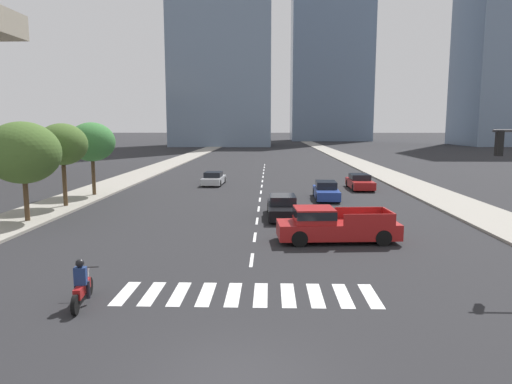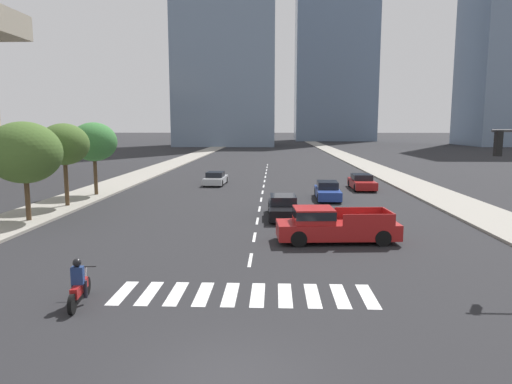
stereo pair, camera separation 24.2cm
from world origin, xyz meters
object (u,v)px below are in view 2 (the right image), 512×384
Objects in this scene: sedan_blue_0 at (327,191)px; street_tree_second at (64,145)px; street_tree_nearest at (24,153)px; pickup_truck at (331,225)px; sedan_black_2 at (283,207)px; street_tree_third at (94,142)px; sedan_red_3 at (362,182)px; sedan_silver_1 at (216,179)px; motorcycle_trailing at (79,286)px.

street_tree_second is at bearing -74.95° from sedan_blue_0.
street_tree_nearest is at bearing -90.00° from street_tree_second.
street_tree_second is (-16.85, 8.89, 3.48)m from pickup_truck.
street_tree_nearest is (-14.67, -2.15, 3.41)m from sedan_black_2.
street_tree_third is at bearing -120.17° from sedan_black_2.
sedan_silver_1 is at bearing -100.76° from sedan_red_3.
pickup_truck is 22.22m from street_tree_third.
street_tree_second is 0.98× the size of street_tree_third.
street_tree_nearest reaches higher than sedan_blue_0.
sedan_red_3 is at bearing 34.91° from street_tree_nearest.
sedan_blue_0 is 18.56m from street_tree_third.
sedan_red_3 is at bearing -34.43° from motorcycle_trailing.
sedan_blue_0 is at bearing -32.84° from motorcycle_trailing.
sedan_blue_0 is at bearing 152.84° from sedan_black_2.
pickup_truck is at bearing -39.84° from street_tree_third.
pickup_truck is 1.25× the size of sedan_red_3.
street_tree_second reaches higher than sedan_blue_0.
pickup_truck is 1.05× the size of street_tree_second.
pickup_truck is 1.04× the size of street_tree_nearest.
sedan_blue_0 is 0.99× the size of sedan_black_2.
motorcycle_trailing is at bearing -178.32° from sedan_silver_1.
sedan_silver_1 is at bearing 56.13° from street_tree_second.
street_tree_second is (-0.00, 5.02, 0.27)m from street_tree_nearest.
street_tree_nearest is (-21.86, -15.25, 3.42)m from sedan_red_3.
street_tree_nearest is 10.20m from street_tree_third.
sedan_silver_1 is at bearing -129.63° from sedan_blue_0.
pickup_truck reaches higher than sedan_silver_1.
sedan_red_3 is 0.83× the size of street_tree_third.
pickup_truck reaches higher than motorcycle_trailing.
sedan_blue_0 is 8.07m from sedan_black_2.
street_tree_nearest reaches higher than street_tree_second.
pickup_truck is at bearing 18.50° from sedan_black_2.
street_tree_second reaches higher than motorcycle_trailing.
sedan_red_3 is 26.88m from street_tree_nearest.
sedan_silver_1 is (-8.28, 21.66, -0.23)m from pickup_truck.
sedan_black_2 is at bearing -11.09° from street_tree_second.
motorcycle_trailing is at bearing -26.73° from sedan_red_3.
sedan_red_3 is at bearing 25.08° from street_tree_second.
sedan_silver_1 is 15.82m from street_tree_second.
sedan_red_3 is at bearing -108.78° from pickup_truck.
motorcycle_trailing is 0.46× the size of sedan_black_2.
sedan_silver_1 is 20.05m from street_tree_nearest.
street_tree_third reaches higher than sedan_red_3.
sedan_blue_0 is 12.74m from sedan_silver_1.
street_tree_second is (-18.18, -4.39, 3.67)m from sedan_blue_0.
sedan_black_2 is (6.10, -15.64, 0.03)m from sedan_silver_1.
sedan_black_2 is 0.86× the size of street_tree_nearest.
sedan_black_2 is at bearing 8.33° from street_tree_nearest.
pickup_truck is at bearing -12.92° from street_tree_nearest.
street_tree_nearest is (-8.57, -17.79, 3.45)m from sedan_silver_1.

